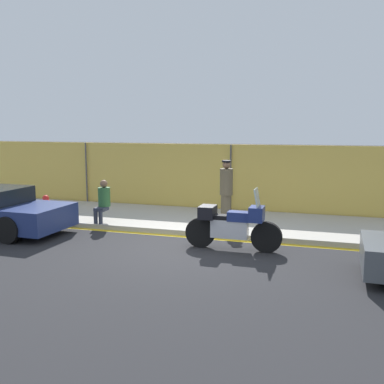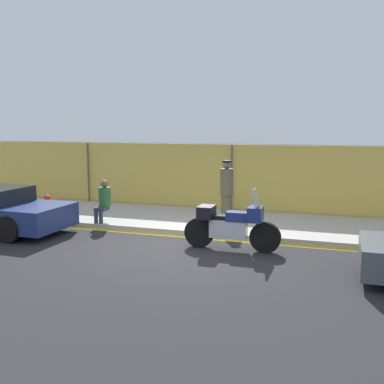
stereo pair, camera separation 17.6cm
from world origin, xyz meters
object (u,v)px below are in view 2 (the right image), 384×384
(person_seated_on_curb, at_px, (104,199))
(fire_hydrant, at_px, (47,205))
(motorcycle, at_px, (231,225))
(officer_standing, at_px, (227,190))

(person_seated_on_curb, xyz_separation_m, fire_hydrant, (-2.22, 0.39, -0.36))
(motorcycle, bearing_deg, fire_hydrant, 164.16)
(motorcycle, distance_m, person_seated_on_curb, 4.30)
(person_seated_on_curb, bearing_deg, officer_standing, 18.81)
(motorcycle, distance_m, officer_standing, 2.62)
(motorcycle, bearing_deg, officer_standing, 105.68)
(fire_hydrant, bearing_deg, officer_standing, 7.71)
(person_seated_on_curb, relative_size, fire_hydrant, 1.97)
(motorcycle, distance_m, fire_hydrant, 6.54)
(person_seated_on_curb, bearing_deg, motorcycle, -18.15)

